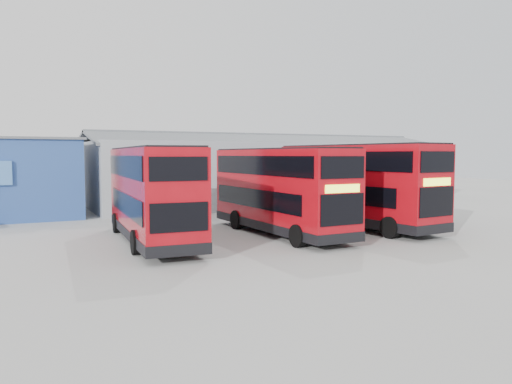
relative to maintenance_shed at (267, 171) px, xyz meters
The scene contains 6 objects.
ground_plane 21.70m from the maintenance_shed, 111.80° to the right, with size 120.00×120.00×0.00m, color #969692.
maintenance_shed is the anchor object (origin of this frame).
double_decker_left 21.28m from the maintenance_shed, 132.53° to the right, with size 3.26×10.56×4.40m.
double_decker_centre 18.07m from the maintenance_shed, 116.12° to the right, with size 2.81×10.43×4.38m.
double_decker_right 16.22m from the maintenance_shed, 100.34° to the right, with size 3.55×11.11×4.62m.
single_decker_blue 12.39m from the maintenance_shed, 84.93° to the right, with size 3.79×9.96×2.64m.
Camera 1 is at (-12.39, -18.24, 4.05)m, focal length 35.00 mm.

